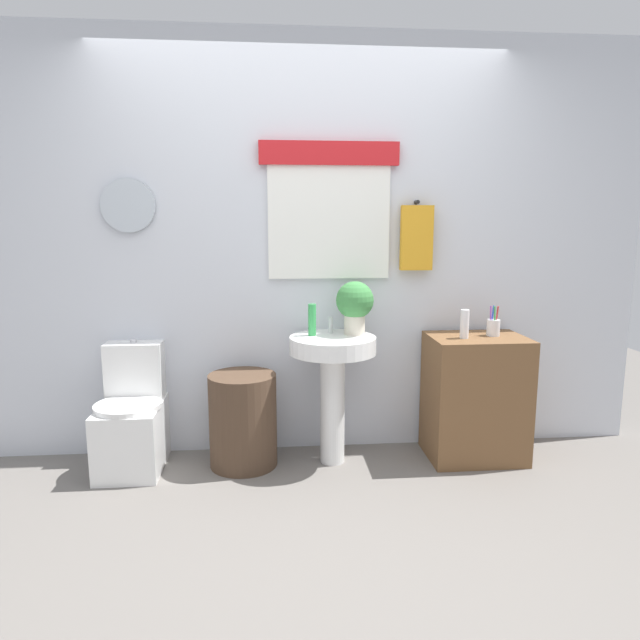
{
  "coord_description": "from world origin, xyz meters",
  "views": [
    {
      "loc": [
        -0.21,
        -2.44,
        1.47
      ],
      "look_at": [
        0.08,
        0.8,
        0.9
      ],
      "focal_mm": 31.77,
      "sensor_mm": 36.0,
      "label": 1
    }
  ],
  "objects_px": {
    "potted_plant": "(355,304)",
    "toothbrush_cup": "(493,327)",
    "pedestal_sink": "(333,368)",
    "toilet": "(132,421)",
    "laundry_hamper": "(243,420)",
    "lotion_bottle": "(465,324)",
    "wooden_cabinet": "(475,397)",
    "soap_bottle": "(312,320)"
  },
  "relations": [
    {
      "from": "potted_plant",
      "to": "toothbrush_cup",
      "type": "bearing_deg",
      "value": -2.67
    },
    {
      "from": "pedestal_sink",
      "to": "toothbrush_cup",
      "type": "distance_m",
      "value": 1.02
    },
    {
      "from": "toilet",
      "to": "laundry_hamper",
      "type": "relative_size",
      "value": 1.34
    },
    {
      "from": "potted_plant",
      "to": "lotion_bottle",
      "type": "distance_m",
      "value": 0.67
    },
    {
      "from": "laundry_hamper",
      "to": "wooden_cabinet",
      "type": "xyz_separation_m",
      "value": [
        1.44,
        0.0,
        0.1
      ]
    },
    {
      "from": "pedestal_sink",
      "to": "laundry_hamper",
      "type": "bearing_deg",
      "value": -180.0
    },
    {
      "from": "laundry_hamper",
      "to": "pedestal_sink",
      "type": "relative_size",
      "value": 0.72
    },
    {
      "from": "lotion_bottle",
      "to": "toothbrush_cup",
      "type": "distance_m",
      "value": 0.22
    },
    {
      "from": "wooden_cabinet",
      "to": "potted_plant",
      "type": "distance_m",
      "value": 0.96
    },
    {
      "from": "toilet",
      "to": "potted_plant",
      "type": "relative_size",
      "value": 2.33
    },
    {
      "from": "potted_plant",
      "to": "laundry_hamper",
      "type": "bearing_deg",
      "value": -174.99
    },
    {
      "from": "toothbrush_cup",
      "to": "wooden_cabinet",
      "type": "bearing_deg",
      "value": -168.84
    },
    {
      "from": "wooden_cabinet",
      "to": "toothbrush_cup",
      "type": "height_order",
      "value": "toothbrush_cup"
    },
    {
      "from": "soap_bottle",
      "to": "toilet",
      "type": "bearing_deg",
      "value": -179.17
    },
    {
      "from": "soap_bottle",
      "to": "toothbrush_cup",
      "type": "bearing_deg",
      "value": -1.53
    },
    {
      "from": "laundry_hamper",
      "to": "wooden_cabinet",
      "type": "bearing_deg",
      "value": 0.0
    },
    {
      "from": "pedestal_sink",
      "to": "potted_plant",
      "type": "xyz_separation_m",
      "value": [
        0.14,
        0.06,
        0.38
      ]
    },
    {
      "from": "wooden_cabinet",
      "to": "toothbrush_cup",
      "type": "distance_m",
      "value": 0.45
    },
    {
      "from": "laundry_hamper",
      "to": "lotion_bottle",
      "type": "bearing_deg",
      "value": -1.71
    },
    {
      "from": "soap_bottle",
      "to": "lotion_bottle",
      "type": "xyz_separation_m",
      "value": [
        0.91,
        -0.09,
        -0.02
      ]
    },
    {
      "from": "wooden_cabinet",
      "to": "potted_plant",
      "type": "xyz_separation_m",
      "value": [
        -0.76,
        0.06,
        0.59
      ]
    },
    {
      "from": "lotion_bottle",
      "to": "soap_bottle",
      "type": "bearing_deg",
      "value": 174.37
    },
    {
      "from": "toilet",
      "to": "soap_bottle",
      "type": "bearing_deg",
      "value": 0.83
    },
    {
      "from": "wooden_cabinet",
      "to": "lotion_bottle",
      "type": "height_order",
      "value": "lotion_bottle"
    },
    {
      "from": "laundry_hamper",
      "to": "wooden_cabinet",
      "type": "height_order",
      "value": "wooden_cabinet"
    },
    {
      "from": "pedestal_sink",
      "to": "soap_bottle",
      "type": "xyz_separation_m",
      "value": [
        -0.12,
        0.05,
        0.29
      ]
    },
    {
      "from": "wooden_cabinet",
      "to": "toilet",
      "type": "bearing_deg",
      "value": 179.06
    },
    {
      "from": "laundry_hamper",
      "to": "lotion_bottle",
      "type": "xyz_separation_m",
      "value": [
        1.34,
        -0.04,
        0.58
      ]
    },
    {
      "from": "laundry_hamper",
      "to": "toothbrush_cup",
      "type": "height_order",
      "value": "toothbrush_cup"
    },
    {
      "from": "lotion_bottle",
      "to": "laundry_hamper",
      "type": "bearing_deg",
      "value": 178.29
    },
    {
      "from": "pedestal_sink",
      "to": "lotion_bottle",
      "type": "height_order",
      "value": "lotion_bottle"
    },
    {
      "from": "soap_bottle",
      "to": "laundry_hamper",
      "type": "bearing_deg",
      "value": -173.29
    },
    {
      "from": "soap_bottle",
      "to": "toothbrush_cup",
      "type": "height_order",
      "value": "soap_bottle"
    },
    {
      "from": "wooden_cabinet",
      "to": "soap_bottle",
      "type": "relative_size",
      "value": 4.02
    },
    {
      "from": "lotion_bottle",
      "to": "toothbrush_cup",
      "type": "bearing_deg",
      "value": 16.42
    },
    {
      "from": "soap_bottle",
      "to": "lotion_bottle",
      "type": "relative_size",
      "value": 1.1
    },
    {
      "from": "pedestal_sink",
      "to": "wooden_cabinet",
      "type": "distance_m",
      "value": 0.92
    },
    {
      "from": "toilet",
      "to": "wooden_cabinet",
      "type": "bearing_deg",
      "value": -0.94
    },
    {
      "from": "pedestal_sink",
      "to": "lotion_bottle",
      "type": "relative_size",
      "value": 4.53
    },
    {
      "from": "potted_plant",
      "to": "soap_bottle",
      "type": "bearing_deg",
      "value": -177.8
    },
    {
      "from": "toilet",
      "to": "laundry_hamper",
      "type": "bearing_deg",
      "value": -2.97
    },
    {
      "from": "toothbrush_cup",
      "to": "soap_bottle",
      "type": "bearing_deg",
      "value": 178.47
    }
  ]
}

